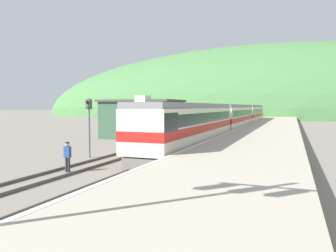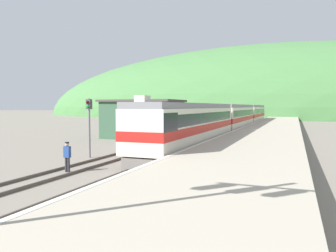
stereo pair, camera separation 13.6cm
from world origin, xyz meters
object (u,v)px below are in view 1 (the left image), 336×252
(carriage_third, at_px, (251,114))
(signal_post_siding, at_px, (89,116))
(express_train_lead_car, at_px, (190,125))
(track_worker, at_px, (68,155))
(carriage_second, at_px, (233,117))

(carriage_third, xyz_separation_m, signal_post_siding, (-5.71, -47.13, 0.88))
(express_train_lead_car, xyz_separation_m, signal_post_siding, (-5.71, -6.01, 0.87))
(express_train_lead_car, distance_m, signal_post_siding, 8.33)
(track_worker, bearing_deg, carriage_third, 85.77)
(carriage_third, distance_m, signal_post_siding, 47.48)
(carriage_third, bearing_deg, signal_post_siding, -96.91)
(carriage_second, bearing_deg, carriage_third, 90.00)
(signal_post_siding, bearing_deg, carriage_third, 83.09)
(express_train_lead_car, relative_size, carriage_second, 1.00)
(express_train_lead_car, relative_size, signal_post_siding, 4.63)
(carriage_third, height_order, track_worker, carriage_third)
(express_train_lead_car, height_order, carriage_third, express_train_lead_car)
(carriage_third, bearing_deg, track_worker, -94.23)
(carriage_second, relative_size, signal_post_siding, 4.62)
(express_train_lead_car, bearing_deg, carriage_third, 90.00)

